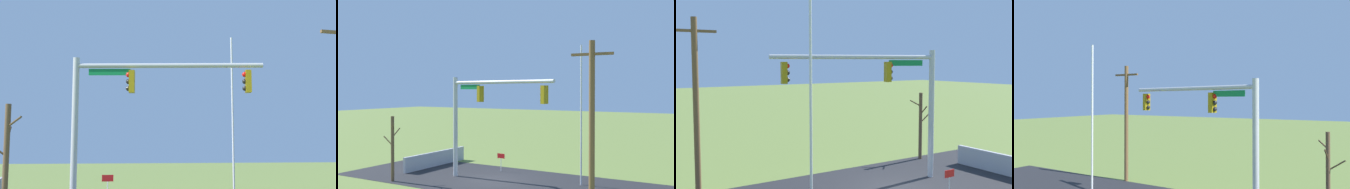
# 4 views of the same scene
# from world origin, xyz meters

# --- Properties ---
(ground_plane) EXTENTS (160.00, 160.00, 0.00)m
(ground_plane) POSITION_xyz_m (0.00, 0.00, 0.00)
(ground_plane) COLOR olive
(road_surface) EXTENTS (28.00, 8.00, 0.01)m
(road_surface) POSITION_xyz_m (-4.00, 0.00, 0.01)
(road_surface) COLOR #232326
(road_surface) RESTS_ON ground_plane
(sidewalk_corner) EXTENTS (6.00, 6.00, 0.01)m
(sidewalk_corner) POSITION_xyz_m (3.79, 0.31, 0.00)
(sidewalk_corner) COLOR #B7B5AD
(sidewalk_corner) RESTS_ON ground_plane
(retaining_fence) EXTENTS (0.20, 6.45, 1.06)m
(retaining_fence) POSITION_xyz_m (6.20, -1.79, 0.53)
(retaining_fence) COLOR #A8A8AD
(retaining_fence) RESTS_ON ground_plane
(signal_mast) EXTENTS (7.97, 2.19, 6.37)m
(signal_mast) POSITION_xyz_m (0.57, 0.87, 4.54)
(signal_mast) COLOR #B2B5BA
(signal_mast) RESTS_ON ground_plane
(flagpole) EXTENTS (0.10, 0.10, 8.19)m
(flagpole) POSITION_xyz_m (-5.06, -1.45, 4.10)
(flagpole) COLOR silver
(flagpole) RESTS_ON ground_plane
(utility_pole) EXTENTS (1.90, 0.26, 7.73)m
(utility_pole) POSITION_xyz_m (-7.65, 4.13, 4.03)
(utility_pole) COLOR brown
(utility_pole) RESTS_ON ground_plane
(bare_tree) EXTENTS (1.27, 1.02, 3.97)m
(bare_tree) POSITION_xyz_m (5.14, 3.48, 2.04)
(bare_tree) COLOR brown
(bare_tree) RESTS_ON ground_plane
(open_sign) EXTENTS (0.56, 0.04, 1.22)m
(open_sign) POSITION_xyz_m (1.08, -2.50, 0.91)
(open_sign) COLOR silver
(open_sign) RESTS_ON ground_plane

